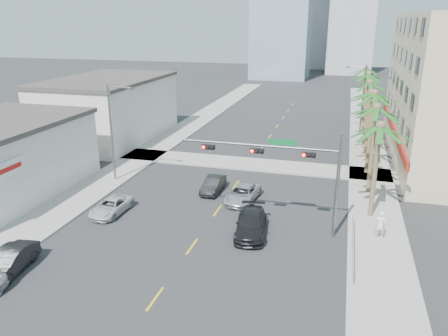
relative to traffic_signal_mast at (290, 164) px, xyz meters
name	(u,v)px	position (x,y,z in m)	size (l,w,h in m)	color
ground	(169,279)	(-5.78, -7.95, -5.06)	(260.00, 260.00, 0.00)	#262628
sidewalk_right	(371,181)	(6.22, 12.05, -4.99)	(4.00, 120.00, 0.15)	gray
sidewalk_left	(136,160)	(-17.78, 12.05, -4.99)	(4.00, 120.00, 0.15)	gray
sidewalk_cross	(250,164)	(-5.78, 14.05, -4.99)	(80.00, 4.00, 0.15)	gray
building_left_far	(109,110)	(-25.28, 20.05, -1.46)	(11.00, 18.00, 7.20)	beige
traffic_signal_mast	(290,164)	(0.00, 0.00, 0.00)	(11.12, 0.54, 7.20)	slate
palm_tree_0	(380,127)	(5.82, 4.05, 2.02)	(4.80, 4.80, 7.80)	brown
palm_tree_1	(377,109)	(5.82, 9.25, 2.37)	(4.80, 4.80, 8.16)	brown
palm_tree_2	(375,95)	(5.82, 14.45, 2.72)	(4.80, 4.80, 8.52)	brown
palm_tree_3	(371,93)	(5.82, 19.65, 2.02)	(4.80, 4.80, 7.80)	brown
palm_tree_4	(370,83)	(5.82, 24.85, 2.37)	(4.80, 4.80, 8.16)	brown
palm_tree_5	(369,75)	(5.82, 30.05, 2.72)	(4.80, 4.80, 8.52)	brown
palm_tree_6	(367,76)	(5.82, 35.25, 2.02)	(4.80, 4.80, 7.80)	brown
palm_tree_7	(366,69)	(5.82, 40.45, 2.37)	(4.80, 4.80, 8.16)	brown
streetlight_left	(113,128)	(-16.78, 6.05, 0.00)	(2.55, 0.25, 9.00)	slate
streetlight_right	(362,97)	(5.21, 30.05, 0.00)	(2.55, 0.25, 9.00)	slate
guardrail	(353,244)	(4.52, -1.95, -4.39)	(0.08, 8.08, 1.00)	silver
car_parked_mid	(9,262)	(-15.18, -9.84, -4.34)	(1.54, 4.41, 1.45)	black
car_parked_far	(111,207)	(-13.58, -0.69, -4.47)	(1.97, 4.27, 1.19)	silver
car_lane_left	(213,185)	(-7.28, 5.88, -4.41)	(1.38, 3.95, 1.30)	black
car_lane_center	(243,194)	(-4.31, 4.48, -4.42)	(2.15, 4.66, 1.29)	silver
car_lane_right	(251,224)	(-2.41, -1.05, -4.32)	(2.07, 5.09, 1.48)	black
pedestrian	(380,225)	(6.27, 0.37, -3.91)	(0.73, 0.48, 2.01)	white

